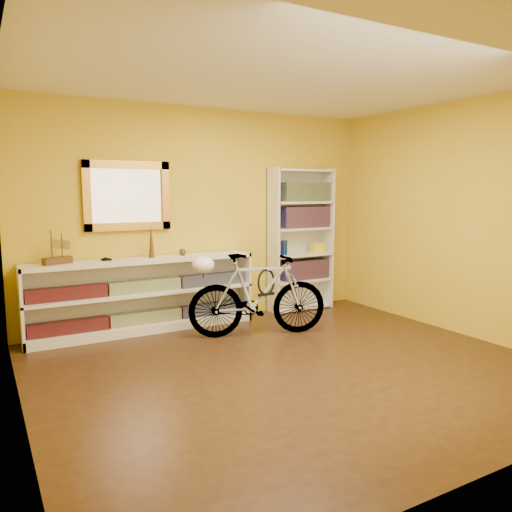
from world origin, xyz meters
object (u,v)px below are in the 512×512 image
console_unit (145,295)px  bookcase (301,240)px  helmet (203,265)px  bicycle (258,295)px

console_unit → bookcase: size_ratio=1.37×
bookcase → helmet: bearing=-159.8°
console_unit → helmet: size_ratio=10.58×
console_unit → bookcase: 2.23m
console_unit → bicycle: (1.05, -0.78, 0.04)m
console_unit → bicycle: bearing=-36.5°
console_unit → helmet: bearing=-51.6°
bookcase → helmet: (-1.69, -0.62, -0.13)m
bookcase → bicycle: bearing=-144.3°
console_unit → helmet: 0.86m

